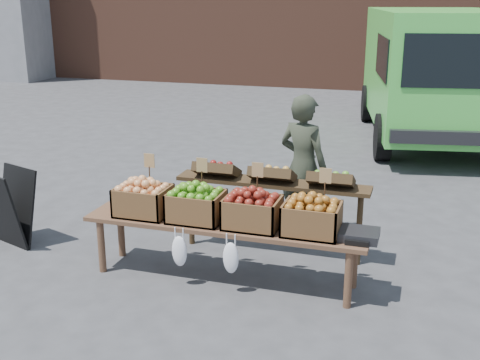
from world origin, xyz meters
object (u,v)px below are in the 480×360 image
(crate_golden_apples, at_px, (143,201))
(crate_russet_pears, at_px, (196,206))
(weighing_scale, at_px, (359,235))
(crate_red_apples, at_px, (252,212))
(delivery_van, at_px, (435,76))
(chalkboard_sign, at_px, (9,207))
(crate_green_apples, at_px, (312,219))
(vendor, at_px, (303,166))
(display_bench, at_px, (224,252))
(back_table, at_px, (272,207))

(crate_golden_apples, distance_m, crate_russet_pears, 0.55)
(weighing_scale, bearing_deg, crate_golden_apples, 180.00)
(crate_golden_apples, bearing_deg, crate_red_apples, 0.00)
(delivery_van, xyz_separation_m, crate_golden_apples, (-2.64, -6.77, -0.48))
(chalkboard_sign, distance_m, crate_green_apples, 3.32)
(crate_golden_apples, bearing_deg, crate_green_apples, 0.00)
(chalkboard_sign, distance_m, crate_red_apples, 2.78)
(delivery_van, xyz_separation_m, crate_red_apples, (-1.54, -6.77, -0.48))
(crate_red_apples, bearing_deg, vendor, 81.98)
(vendor, height_order, weighing_scale, vendor)
(display_bench, bearing_deg, delivery_van, 75.00)
(chalkboard_sign, bearing_deg, crate_golden_apples, 15.45)
(vendor, relative_size, crate_golden_apples, 3.22)
(chalkboard_sign, height_order, crate_green_apples, chalkboard_sign)
(display_bench, distance_m, crate_green_apples, 0.93)
(chalkboard_sign, xyz_separation_m, weighing_scale, (3.74, -0.11, 0.18))
(crate_russet_pears, distance_m, crate_green_apples, 1.10)
(crate_green_apples, distance_m, weighing_scale, 0.44)
(delivery_van, xyz_separation_m, back_table, (-1.54, -6.05, -0.67))
(chalkboard_sign, relative_size, back_table, 0.41)
(back_table, distance_m, crate_green_apples, 0.92)
(crate_golden_apples, relative_size, crate_red_apples, 1.00)
(vendor, xyz_separation_m, back_table, (-0.19, -0.63, -0.28))
(back_table, distance_m, crate_red_apples, 0.74)
(crate_russet_pears, relative_size, crate_red_apples, 1.00)
(back_table, xyz_separation_m, crate_russet_pears, (-0.55, -0.72, 0.19))
(back_table, xyz_separation_m, crate_golden_apples, (-1.10, -0.72, 0.19))
(vendor, xyz_separation_m, crate_red_apples, (-0.19, -1.35, -0.09))
(back_table, height_order, crate_russet_pears, back_table)
(crate_russet_pears, bearing_deg, weighing_scale, 0.00)
(vendor, relative_size, crate_russet_pears, 3.22)
(vendor, height_order, crate_golden_apples, vendor)
(delivery_van, bearing_deg, crate_russet_pears, -117.20)
(display_bench, height_order, weighing_scale, weighing_scale)
(delivery_van, xyz_separation_m, vendor, (-1.35, -5.42, -0.39))
(crate_red_apples, bearing_deg, chalkboard_sign, 177.82)
(chalkboard_sign, height_order, weighing_scale, chalkboard_sign)
(back_table, bearing_deg, crate_russet_pears, -127.47)
(display_bench, relative_size, weighing_scale, 7.94)
(crate_golden_apples, height_order, crate_green_apples, same)
(crate_golden_apples, relative_size, crate_green_apples, 1.00)
(vendor, height_order, crate_red_apples, vendor)
(chalkboard_sign, bearing_deg, crate_green_apples, 17.26)
(vendor, distance_m, weighing_scale, 1.57)
(display_bench, bearing_deg, crate_russet_pears, 180.00)
(vendor, height_order, back_table, vendor)
(chalkboard_sign, bearing_deg, weighing_scale, 17.47)
(crate_russet_pears, height_order, crate_green_apples, same)
(crate_red_apples, relative_size, weighing_scale, 1.47)
(crate_russet_pears, height_order, weighing_scale, crate_russet_pears)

